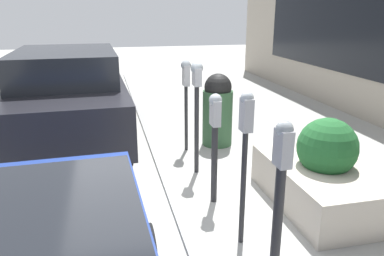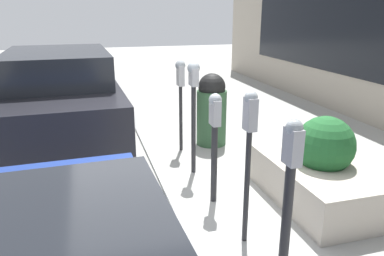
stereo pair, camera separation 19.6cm
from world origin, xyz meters
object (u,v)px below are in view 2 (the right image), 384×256
Objects in this scene: parking_meter_fourth at (194,94)px; parked_car_middle at (61,95)px; parking_meter_nearest at (289,192)px; planter_box at (322,172)px; trash_bin at (212,109)px; parking_meter_farthest at (180,83)px; parking_meter_second at (249,139)px; parking_meter_middle at (215,131)px.

parking_meter_fourth is 2.57m from parked_car_middle.
parking_meter_nearest is 0.87× the size of planter_box.
parking_meter_nearest is 3.62m from trash_bin.
parked_car_middle reaches higher than parking_meter_farthest.
parking_meter_middle is (0.86, 0.03, -0.19)m from parking_meter_second.
parking_meter_fourth is (1.73, 0.03, 0.06)m from parking_meter_second.
parked_car_middle is (2.69, 1.78, -0.05)m from parking_meter_middle.
parked_car_middle is at bearing 22.45° from parking_meter_nearest.
trash_bin reaches higher than planter_box.
parking_meter_nearest is at bearing -179.85° from parking_meter_middle.
parking_meter_second reaches higher than planter_box.
parking_meter_second is 1.49m from planter_box.
parking_meter_middle is at bearing 0.15° from parking_meter_nearest.
trash_bin is at bearing -9.83° from parking_meter_nearest.
parking_meter_fourth is 0.90m from parking_meter_farthest.
planter_box is at bearing -136.76° from parked_car_middle.
parking_meter_second is 1.25× the size of trash_bin.
parking_meter_farthest is at bearing -118.43° from parked_car_middle.
planter_box is (-0.34, -1.24, -0.52)m from parking_meter_middle.
parked_car_middle is 2.54m from trash_bin.
trash_bin is (2.26, 0.61, 0.25)m from planter_box.
parking_meter_farthest is (3.40, -0.04, 0.19)m from parking_meter_nearest.
parking_meter_nearest is 1.22× the size of trash_bin.
parking_meter_fourth is 0.92× the size of planter_box.
parking_meter_middle is 0.90× the size of parking_meter_farthest.
parked_car_middle reaches higher than parking_meter_nearest.
parking_meter_nearest is 1.01× the size of parking_meter_farthest.
parking_meter_farthest reaches higher than parking_meter_middle.
planter_box is at bearing -164.78° from trash_bin.
parking_meter_nearest is at bearing -179.93° from parking_meter_fourth.
parked_car_middle is (3.55, 1.81, -0.24)m from parking_meter_second.
parking_meter_fourth is 1.32m from trash_bin.
parked_car_middle is at bearing 27.05° from parking_meter_second.
parking_meter_nearest is 2.52m from parking_meter_fourth.
parking_meter_middle is 2.04m from trash_bin.
parking_meter_fourth is at bearing 149.46° from trash_bin.
parking_meter_fourth is at bearing -137.21° from parked_car_middle.
parking_meter_middle is at bearing 1.98° from parking_meter_second.
parking_meter_middle is 1.38m from planter_box.
parking_meter_middle is at bearing 179.90° from parking_meter_fourth.
parking_meter_second is 0.90× the size of planter_box.
parking_meter_nearest is 3.41m from parking_meter_farthest.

